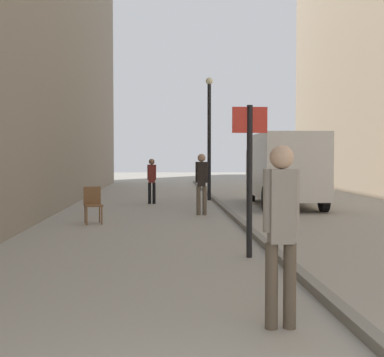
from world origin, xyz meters
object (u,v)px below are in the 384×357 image
pedestrian_far_crossing (202,180)px  lamp_post (209,130)px  street_sign_post (250,167)px  pedestrian_mid_block (281,223)px  delivery_van (284,168)px  pedestrian_main_foreground (152,178)px  cafe_chair_near_window (93,202)px

pedestrian_far_crossing → lamp_post: bearing=87.6°
pedestrian_far_crossing → street_sign_post: 6.49m
pedestrian_mid_block → delivery_van: 13.04m
pedestrian_main_foreground → delivery_van: delivery_van is taller
street_sign_post → delivery_van: bearing=-107.4°
delivery_van → street_sign_post: street_sign_post is taller
pedestrian_main_foreground → cafe_chair_near_window: (-1.38, -5.40, -0.39)m
lamp_post → pedestrian_far_crossing: bearing=-97.4°
pedestrian_mid_block → street_sign_post: street_sign_post is taller
pedestrian_far_crossing → lamp_post: 5.36m
street_sign_post → lamp_post: bearing=-92.3°
pedestrian_far_crossing → street_sign_post: (0.36, -6.46, 0.51)m
pedestrian_main_foreground → cafe_chair_near_window: pedestrian_main_foreground is taller
pedestrian_mid_block → pedestrian_far_crossing: (-0.09, 10.15, -0.03)m
lamp_post → cafe_chair_near_window: bearing=-117.7°
street_sign_post → lamp_post: size_ratio=0.55×
delivery_van → pedestrian_mid_block: bearing=-100.7°
pedestrian_main_foreground → cafe_chair_near_window: 5.59m
pedestrian_mid_block → street_sign_post: (0.28, 3.69, 0.48)m
street_sign_post → lamp_post: lamp_post is taller
pedestrian_far_crossing → cafe_chair_near_window: size_ratio=1.91×
lamp_post → cafe_chair_near_window: 8.00m
pedestrian_far_crossing → delivery_van: size_ratio=0.33×
cafe_chair_near_window → delivery_van: bearing=-159.5°
pedestrian_mid_block → lamp_post: 15.30m
pedestrian_far_crossing → delivery_van: delivery_van is taller
pedestrian_mid_block → delivery_van: bearing=76.1°
cafe_chair_near_window → lamp_post: bearing=-133.1°
pedestrian_main_foreground → pedestrian_far_crossing: (1.54, -3.63, 0.10)m
pedestrian_mid_block → cafe_chair_near_window: size_ratio=1.97×
pedestrian_far_crossing → pedestrian_main_foreground: bearing=118.0°
pedestrian_main_foreground → street_sign_post: (1.91, -10.09, 0.61)m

